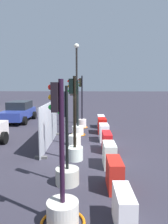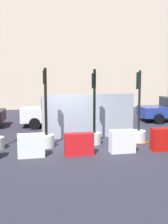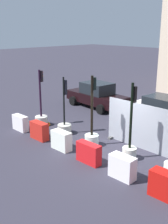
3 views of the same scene
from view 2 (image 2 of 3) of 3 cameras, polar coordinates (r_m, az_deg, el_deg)
The scene contains 12 objects.
ground_plane at distance 12.20m, azimuth -2.30°, elevation -6.76°, with size 120.00×120.00×0.00m, color #2B2934.
traffic_light_2 at distance 11.96m, azimuth -7.57°, elevation -4.01°, with size 0.65×0.65×3.28m.
traffic_light_3 at distance 12.36m, azimuth 2.05°, elevation -3.23°, with size 0.59×0.59×3.23m.
traffic_light_4 at distance 12.93m, azimuth 10.84°, elevation -3.57°, with size 0.86×0.86×3.18m.
construction_barrier_2 at distance 10.72m, azimuth -10.55°, elevation -6.63°, with size 0.99×0.45×0.86m.
construction_barrier_3 at distance 10.82m, azimuth -1.00°, elevation -6.41°, with size 1.11×0.40×0.84m.
construction_barrier_4 at distance 11.23m, azimuth 7.68°, elevation -5.85°, with size 0.98×0.48×0.87m.
construction_barrier_5 at distance 11.87m, azimuth 15.64°, elevation -5.25°, with size 0.98×0.50×0.90m.
car_white_van at distance 16.53m, azimuth -5.19°, elevation 0.16°, with size 4.25×2.21×1.70m.
building_main_facade at distance 28.98m, azimuth -2.11°, elevation 12.90°, with size 16.40×9.84×10.99m.
building_corner_block at distance 32.20m, azimuth 15.96°, elevation 17.51°, with size 11.33×6.98×17.00m.
site_fence_panel at distance 13.48m, azimuth 0.97°, elevation -0.99°, with size 4.42×0.50×2.08m.
Camera 2 is at (-1.65, -11.68, 3.15)m, focal length 45.66 mm.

